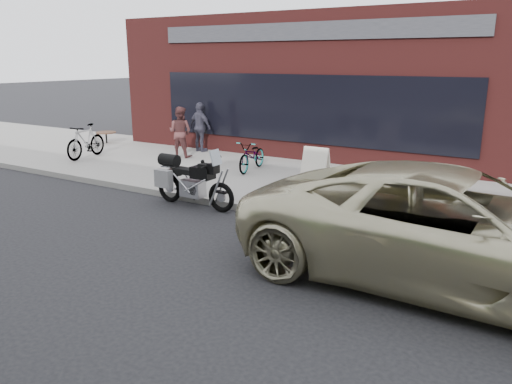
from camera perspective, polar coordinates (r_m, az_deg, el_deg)
name	(u,v)px	position (r m, az deg, el deg)	size (l,w,h in m)	color
ground	(139,296)	(7.13, -13.20, -11.52)	(120.00, 120.00, 0.00)	black
near_sidewalk	(337,184)	(12.73, 9.21, 0.87)	(44.00, 6.00, 0.15)	gray
storefront	(361,83)	(19.62, 11.88, 12.08)	(14.00, 10.07, 4.50)	#501B19
motorcycle	(189,181)	(10.94, -7.71, 1.29)	(2.10, 0.68, 1.33)	black
minivan	(452,229)	(7.52, 21.48, -3.95)	(2.75, 5.96, 1.66)	#BEB893
bicycle_front	(252,156)	(13.72, -0.43, 4.18)	(0.55, 1.58, 0.83)	gray
bicycle_rear	(86,141)	(16.35, -18.88, 5.51)	(0.49, 1.73, 1.04)	gray
sandwich_sign	(316,168)	(11.82, 6.84, 2.73)	(0.64, 0.59, 1.00)	silver
cafe_table	(106,133)	(19.10, -16.77, 6.50)	(0.72, 0.72, 0.41)	black
cafe_patron_left	(180,132)	(15.77, -8.66, 6.79)	(0.76, 0.59, 1.57)	#552D2D
cafe_patron_right	(200,127)	(16.65, -6.38, 7.38)	(0.95, 0.40, 1.62)	#3C3A4A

